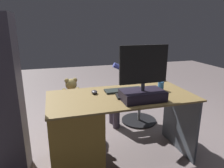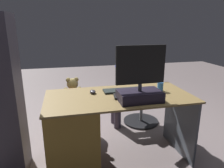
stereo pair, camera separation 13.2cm
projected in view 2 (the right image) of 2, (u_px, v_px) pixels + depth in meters
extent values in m
plane|color=#6B5F5F|center=(111.00, 140.00, 2.66)|extent=(10.00, 10.00, 0.00)
cube|color=brown|center=(119.00, 96.00, 2.10)|extent=(1.49, 0.73, 0.02)
cube|color=olive|center=(72.00, 134.00, 2.10)|extent=(0.48, 0.67, 0.73)
cube|color=#40464E|center=(179.00, 122.00, 2.36)|extent=(0.02, 0.66, 0.73)
cube|color=black|center=(140.00, 96.00, 1.94)|extent=(0.41, 0.25, 0.10)
cylinder|color=#333338|center=(140.00, 87.00, 1.92)|extent=(0.04, 0.04, 0.07)
cube|color=black|center=(141.00, 65.00, 1.86)|extent=(0.47, 0.02, 0.36)
cube|color=black|center=(140.00, 65.00, 1.88)|extent=(0.43, 0.00, 0.32)
cube|color=black|center=(123.00, 90.00, 2.23)|extent=(0.42, 0.14, 0.02)
ellipsoid|color=#2B292F|center=(93.00, 92.00, 2.16)|extent=(0.06, 0.10, 0.04)
cylinder|color=#3372BF|center=(160.00, 86.00, 2.24)|extent=(0.06, 0.06, 0.10)
cube|color=black|center=(116.00, 96.00, 2.05)|extent=(0.06, 0.15, 0.02)
cube|color=silver|center=(134.00, 97.00, 2.03)|extent=(0.25, 0.32, 0.02)
cylinder|color=black|center=(75.00, 129.00, 2.91)|extent=(0.50, 0.50, 0.03)
cylinder|color=gray|center=(74.00, 117.00, 2.86)|extent=(0.04, 0.04, 0.35)
cylinder|color=maroon|center=(74.00, 104.00, 2.80)|extent=(0.42, 0.42, 0.06)
ellipsoid|color=olive|center=(73.00, 95.00, 2.77)|extent=(0.18, 0.15, 0.19)
sphere|color=olive|center=(72.00, 84.00, 2.73)|extent=(0.15, 0.15, 0.15)
sphere|color=beige|center=(72.00, 83.00, 2.79)|extent=(0.06, 0.06, 0.06)
sphere|color=olive|center=(76.00, 80.00, 2.72)|extent=(0.06, 0.06, 0.06)
sphere|color=olive|center=(68.00, 80.00, 2.70)|extent=(0.06, 0.06, 0.06)
cylinder|color=olive|center=(80.00, 91.00, 2.81)|extent=(0.05, 0.15, 0.10)
cylinder|color=olive|center=(66.00, 92.00, 2.77)|extent=(0.05, 0.15, 0.10)
cylinder|color=olive|center=(76.00, 97.00, 2.90)|extent=(0.06, 0.12, 0.06)
cylinder|color=olive|center=(69.00, 97.00, 2.87)|extent=(0.06, 0.12, 0.06)
cylinder|color=black|center=(141.00, 121.00, 3.17)|extent=(0.53, 0.53, 0.03)
cylinder|color=gray|center=(141.00, 110.00, 3.12)|extent=(0.04, 0.04, 0.35)
cylinder|color=#275F67|center=(142.00, 97.00, 3.06)|extent=(0.42, 0.42, 0.06)
cube|color=#3D458F|center=(143.00, 78.00, 2.98)|extent=(0.21, 0.33, 0.53)
sphere|color=tan|center=(144.00, 53.00, 2.88)|extent=(0.19, 0.19, 0.19)
sphere|color=#423112|center=(144.00, 52.00, 2.88)|extent=(0.17, 0.17, 0.17)
cylinder|color=#3D458F|center=(139.00, 76.00, 2.74)|extent=(0.42, 0.09, 0.25)
cylinder|color=#3D458F|center=(128.00, 70.00, 3.10)|extent=(0.42, 0.09, 0.25)
cylinder|color=#3C3443|center=(131.00, 97.00, 2.92)|extent=(0.41, 0.13, 0.11)
cylinder|color=#3C3443|center=(118.00, 114.00, 2.93)|extent=(0.10, 0.10, 0.43)
cylinder|color=#3C3443|center=(127.00, 93.00, 3.08)|extent=(0.41, 0.13, 0.11)
cylinder|color=#3C3443|center=(114.00, 109.00, 3.09)|extent=(0.10, 0.10, 0.43)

